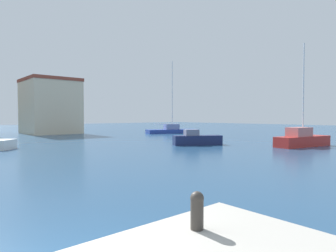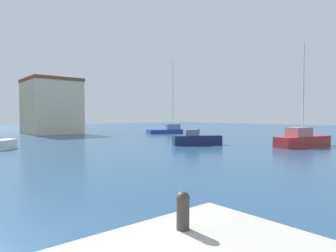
{
  "view_description": "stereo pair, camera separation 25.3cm",
  "coord_description": "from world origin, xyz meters",
  "px_view_note": "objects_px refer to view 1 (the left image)",
  "views": [
    {
      "loc": [
        -1.69,
        -4.98,
        2.77
      ],
      "look_at": [
        19.07,
        19.12,
        1.71
      ],
      "focal_mm": 31.21,
      "sensor_mm": 36.0,
      "label": 1
    },
    {
      "loc": [
        -1.5,
        -5.15,
        2.77
      ],
      "look_at": [
        19.07,
        19.12,
        1.71
      ],
      "focal_mm": 31.21,
      "sensor_mm": 36.0,
      "label": 2
    }
  ],
  "objects_px": {
    "mooring_bollard": "(197,209)",
    "sailboat_blue_inner_mooring": "(172,130)",
    "sailboat_red_distant_north": "(302,139)",
    "motorboat_navy_far_right": "(197,139)"
  },
  "relations": [
    {
      "from": "mooring_bollard",
      "to": "sailboat_blue_inner_mooring",
      "type": "relative_size",
      "value": 0.05
    },
    {
      "from": "sailboat_red_distant_north",
      "to": "motorboat_navy_far_right",
      "type": "height_order",
      "value": "sailboat_red_distant_north"
    },
    {
      "from": "sailboat_blue_inner_mooring",
      "to": "sailboat_red_distant_north",
      "type": "bearing_deg",
      "value": -101.99
    },
    {
      "from": "sailboat_red_distant_north",
      "to": "sailboat_blue_inner_mooring",
      "type": "xyz_separation_m",
      "value": [
        5.03,
        23.68,
        -0.18
      ]
    },
    {
      "from": "mooring_bollard",
      "to": "sailboat_red_distant_north",
      "type": "xyz_separation_m",
      "value": [
        23.52,
        9.13,
        -0.64
      ]
    },
    {
      "from": "sailboat_blue_inner_mooring",
      "to": "motorboat_navy_far_right",
      "type": "xyz_separation_m",
      "value": [
        -11.3,
        -16.34,
        0.03
      ]
    },
    {
      "from": "mooring_bollard",
      "to": "sailboat_red_distant_north",
      "type": "height_order",
      "value": "sailboat_red_distant_north"
    },
    {
      "from": "mooring_bollard",
      "to": "sailboat_red_distant_north",
      "type": "bearing_deg",
      "value": 21.22
    },
    {
      "from": "mooring_bollard",
      "to": "sailboat_blue_inner_mooring",
      "type": "xyz_separation_m",
      "value": [
        28.55,
        32.81,
        -0.82
      ]
    },
    {
      "from": "sailboat_red_distant_north",
      "to": "motorboat_navy_far_right",
      "type": "relative_size",
      "value": 1.99
    }
  ]
}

